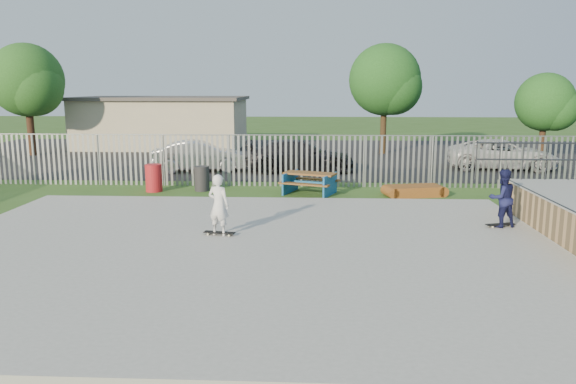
{
  "coord_description": "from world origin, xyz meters",
  "views": [
    {
      "loc": [
        1.71,
        -12.54,
        3.85
      ],
      "look_at": [
        1.01,
        2.0,
        1.1
      ],
      "focal_mm": 35.0,
      "sensor_mm": 36.0,
      "label": 1
    }
  ],
  "objects_px": {
    "skater_white": "(219,205)",
    "tree_left": "(27,80)",
    "trash_bin_grey": "(202,179)",
    "car_white": "(502,154)",
    "skater_navy": "(502,198)",
    "car_dark": "(300,156)",
    "picnic_table": "(310,183)",
    "car_silver": "(199,156)",
    "trash_bin_red": "(154,178)",
    "funbox": "(414,191)",
    "tree_mid": "(385,80)",
    "tree_right": "(545,102)"
  },
  "relations": [
    {
      "from": "picnic_table",
      "to": "tree_left",
      "type": "relative_size",
      "value": 0.36
    },
    {
      "from": "car_white",
      "to": "tree_left",
      "type": "distance_m",
      "value": 25.32
    },
    {
      "from": "funbox",
      "to": "trash_bin_grey",
      "type": "xyz_separation_m",
      "value": [
        -7.76,
        0.65,
        0.28
      ]
    },
    {
      "from": "car_dark",
      "to": "car_white",
      "type": "distance_m",
      "value": 9.53
    },
    {
      "from": "car_dark",
      "to": "skater_white",
      "type": "xyz_separation_m",
      "value": [
        -1.72,
        -11.66,
        0.19
      ]
    },
    {
      "from": "tree_left",
      "to": "skater_white",
      "type": "distance_m",
      "value": 22.12
    },
    {
      "from": "trash_bin_grey",
      "to": "car_silver",
      "type": "height_order",
      "value": "car_silver"
    },
    {
      "from": "trash_bin_grey",
      "to": "car_white",
      "type": "height_order",
      "value": "car_white"
    },
    {
      "from": "car_white",
      "to": "tree_right",
      "type": "xyz_separation_m",
      "value": [
        2.85,
        2.75,
        2.34
      ]
    },
    {
      "from": "trash_bin_grey",
      "to": "tree_left",
      "type": "bearing_deg",
      "value": 138.58
    },
    {
      "from": "picnic_table",
      "to": "funbox",
      "type": "xyz_separation_m",
      "value": [
        3.73,
        -0.23,
        -0.21
      ]
    },
    {
      "from": "car_white",
      "to": "tree_mid",
      "type": "height_order",
      "value": "tree_mid"
    },
    {
      "from": "trash_bin_red",
      "to": "tree_left",
      "type": "height_order",
      "value": "tree_left"
    },
    {
      "from": "tree_left",
      "to": "car_dark",
      "type": "bearing_deg",
      "value": -19.88
    },
    {
      "from": "tree_left",
      "to": "tree_mid",
      "type": "xyz_separation_m",
      "value": [
        19.86,
        1.75,
        0.03
      ]
    },
    {
      "from": "trash_bin_red",
      "to": "trash_bin_grey",
      "type": "bearing_deg",
      "value": 6.92
    },
    {
      "from": "car_dark",
      "to": "tree_mid",
      "type": "relative_size",
      "value": 0.8
    },
    {
      "from": "skater_white",
      "to": "car_white",
      "type": "bearing_deg",
      "value": -110.62
    },
    {
      "from": "picnic_table",
      "to": "skater_white",
      "type": "bearing_deg",
      "value": -89.26
    },
    {
      "from": "picnic_table",
      "to": "tree_mid",
      "type": "relative_size",
      "value": 0.36
    },
    {
      "from": "car_white",
      "to": "tree_mid",
      "type": "xyz_separation_m",
      "value": [
        -4.86,
        6.0,
        3.49
      ]
    },
    {
      "from": "car_dark",
      "to": "skater_navy",
      "type": "bearing_deg",
      "value": -154.48
    },
    {
      "from": "car_silver",
      "to": "skater_white",
      "type": "relative_size",
      "value": 2.74
    },
    {
      "from": "tree_left",
      "to": "tree_mid",
      "type": "bearing_deg",
      "value": 5.05
    },
    {
      "from": "trash_bin_grey",
      "to": "skater_white",
      "type": "distance_m",
      "value": 7.08
    },
    {
      "from": "car_white",
      "to": "tree_left",
      "type": "relative_size",
      "value": 0.8
    },
    {
      "from": "skater_white",
      "to": "picnic_table",
      "type": "bearing_deg",
      "value": -88.94
    },
    {
      "from": "trash_bin_grey",
      "to": "picnic_table",
      "type": "bearing_deg",
      "value": -5.94
    },
    {
      "from": "car_white",
      "to": "tree_right",
      "type": "height_order",
      "value": "tree_right"
    },
    {
      "from": "trash_bin_red",
      "to": "funbox",
      "type": "bearing_deg",
      "value": -2.63
    },
    {
      "from": "funbox",
      "to": "trash_bin_red",
      "type": "height_order",
      "value": "trash_bin_red"
    },
    {
      "from": "picnic_table",
      "to": "car_white",
      "type": "xyz_separation_m",
      "value": [
        8.95,
        6.52,
        0.31
      ]
    },
    {
      "from": "tree_right",
      "to": "skater_white",
      "type": "distance_m",
      "value": 21.14
    },
    {
      "from": "tree_mid",
      "to": "skater_white",
      "type": "distance_m",
      "value": 20.22
    },
    {
      "from": "car_silver",
      "to": "car_white",
      "type": "height_order",
      "value": "car_silver"
    },
    {
      "from": "car_dark",
      "to": "skater_navy",
      "type": "relative_size",
      "value": 3.19
    },
    {
      "from": "funbox",
      "to": "trash_bin_red",
      "type": "bearing_deg",
      "value": 164.64
    },
    {
      "from": "car_white",
      "to": "skater_white",
      "type": "bearing_deg",
      "value": 146.11
    },
    {
      "from": "tree_left",
      "to": "skater_navy",
      "type": "xyz_separation_m",
      "value": [
        20.92,
        -15.97,
        -3.24
      ]
    },
    {
      "from": "trash_bin_red",
      "to": "skater_navy",
      "type": "relative_size",
      "value": 0.65
    },
    {
      "from": "trash_bin_grey",
      "to": "skater_white",
      "type": "relative_size",
      "value": 0.59
    },
    {
      "from": "skater_white",
      "to": "tree_left",
      "type": "bearing_deg",
      "value": -31.55
    },
    {
      "from": "car_white",
      "to": "car_dark",
      "type": "bearing_deg",
      "value": 104.62
    },
    {
      "from": "tree_left",
      "to": "funbox",
      "type": "bearing_deg",
      "value": -29.43
    },
    {
      "from": "funbox",
      "to": "skater_white",
      "type": "height_order",
      "value": "skater_white"
    },
    {
      "from": "funbox",
      "to": "tree_left",
      "type": "height_order",
      "value": "tree_left"
    },
    {
      "from": "trash_bin_grey",
      "to": "car_silver",
      "type": "bearing_deg",
      "value": 102.52
    },
    {
      "from": "tree_left",
      "to": "tree_right",
      "type": "xyz_separation_m",
      "value": [
        27.57,
        -1.5,
        -1.12
      ]
    },
    {
      "from": "funbox",
      "to": "car_dark",
      "type": "relative_size",
      "value": 0.4
    },
    {
      "from": "picnic_table",
      "to": "skater_navy",
      "type": "distance_m",
      "value": 7.34
    }
  ]
}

